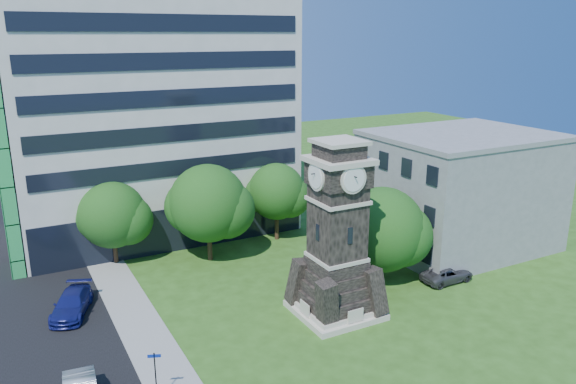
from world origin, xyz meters
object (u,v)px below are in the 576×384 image
park_bench (321,308)px  street_sign (155,371)px  car_street_north (72,304)px  car_east_lot (447,274)px  clock_tower (337,242)px

park_bench → street_sign: street_sign is taller
car_street_north → park_bench: bearing=-7.6°
car_street_north → car_east_lot: car_street_north is taller
clock_tower → street_sign: 14.58m
car_street_north → park_bench: size_ratio=2.57×
clock_tower → street_sign: (-13.63, -3.84, -3.49)m
clock_tower → car_street_north: 18.83m
car_street_north → clock_tower: bearing=-6.2°
clock_tower → street_sign: bearing=-164.3°
clock_tower → park_bench: (-1.11, 0.12, -4.73)m
car_east_lot → park_bench: 11.61m
car_east_lot → street_sign: size_ratio=1.52×
clock_tower → park_bench: clock_tower is taller
car_street_north → park_bench: (15.09, -8.33, -0.20)m
car_street_north → car_east_lot: 27.95m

